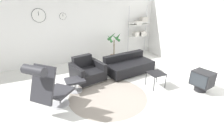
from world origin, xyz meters
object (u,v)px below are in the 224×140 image
object	(u,v)px
lounge_chair	(47,85)
shelf_unit	(140,28)
ottoman	(75,82)
side_table	(156,74)
armchair_red	(87,72)
potted_plant	(114,51)
crt_television	(202,80)
couch_low	(128,66)

from	to	relation	value
lounge_chair	shelf_unit	bearing A→B (deg)	80.56
ottoman	side_table	size ratio (longest dim) A/B	1.16
armchair_red	side_table	distance (m)	2.09
lounge_chair	potted_plant	world-z (taller)	lounge_chair
ottoman	side_table	xyz separation A→B (m)	(2.19, -0.69, 0.12)
side_table	crt_television	xyz separation A→B (m)	(1.01, -0.71, -0.06)
lounge_chair	shelf_unit	distance (m)	4.99
lounge_chair	side_table	xyz separation A→B (m)	(2.92, 0.01, -0.31)
armchair_red	shelf_unit	size ratio (longest dim) A/B	0.50
ottoman	crt_television	xyz separation A→B (m)	(3.20, -1.40, 0.05)
lounge_chair	armchair_red	size ratio (longest dim) A/B	1.20
crt_television	couch_low	bearing A→B (deg)	21.60
couch_low	side_table	xyz separation A→B (m)	(0.22, -1.22, 0.16)
armchair_red	couch_low	size ratio (longest dim) A/B	0.61
armchair_red	crt_television	world-z (taller)	armchair_red
lounge_chair	couch_low	size ratio (longest dim) A/B	0.74
ottoman	couch_low	world-z (taller)	couch_low
ottoman	crt_television	world-z (taller)	crt_television
ottoman	couch_low	distance (m)	2.04
lounge_chair	side_table	size ratio (longest dim) A/B	2.85
ottoman	armchair_red	world-z (taller)	armchair_red
lounge_chair	ottoman	bearing A→B (deg)	90.00
ottoman	couch_low	size ratio (longest dim) A/B	0.30
armchair_red	couch_low	bearing A→B (deg)	166.91
lounge_chair	ottoman	distance (m)	1.10
couch_low	shelf_unit	world-z (taller)	shelf_unit
shelf_unit	potted_plant	bearing A→B (deg)	-166.37
couch_low	crt_television	bearing A→B (deg)	114.38
shelf_unit	armchair_red	bearing A→B (deg)	-151.16
potted_plant	couch_low	bearing A→B (deg)	-91.13
side_table	potted_plant	xyz separation A→B (m)	(-0.19, 2.47, 0.03)
crt_television	shelf_unit	xyz separation A→B (m)	(0.16, 3.51, 0.83)
lounge_chair	potted_plant	bearing A→B (deg)	88.38
ottoman	armchair_red	size ratio (longest dim) A/B	0.49
couch_low	side_table	distance (m)	1.25
side_table	ottoman	bearing A→B (deg)	162.52
lounge_chair	armchair_red	xyz separation A→B (m)	(1.24, 1.24, -0.44)
crt_television	shelf_unit	world-z (taller)	shelf_unit
crt_television	potted_plant	size ratio (longest dim) A/B	0.50
crt_television	ottoman	bearing A→B (deg)	55.52
couch_low	shelf_unit	bearing A→B (deg)	-139.48
lounge_chair	crt_television	world-z (taller)	lounge_chair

